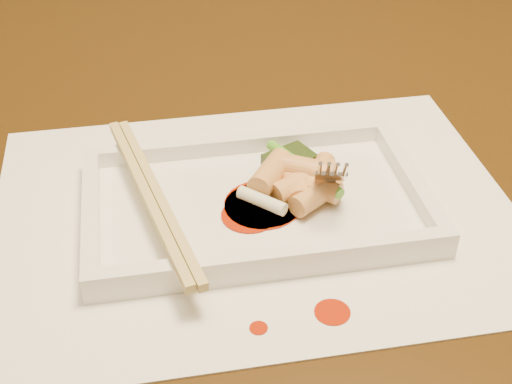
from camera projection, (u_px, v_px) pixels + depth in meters
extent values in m
cube|color=black|center=(210.00, 184.00, 0.62)|extent=(1.40, 0.90, 0.04)
cube|color=white|center=(256.00, 211.00, 0.55)|extent=(0.40, 0.30, 0.00)
cylinder|color=#A82004|center=(332.00, 312.00, 0.47)|extent=(0.02, 0.02, 0.00)
cylinder|color=#A82004|center=(259.00, 328.00, 0.45)|extent=(0.01, 0.01, 0.00)
cube|color=white|center=(256.00, 207.00, 0.55)|extent=(0.26, 0.16, 0.01)
cube|color=white|center=(240.00, 143.00, 0.60)|extent=(0.26, 0.01, 0.01)
cube|color=white|center=(275.00, 259.00, 0.48)|extent=(0.26, 0.01, 0.01)
cube|color=white|center=(91.00, 213.00, 0.53)|extent=(0.01, 0.14, 0.01)
cube|color=white|center=(411.00, 178.00, 0.56)|extent=(0.01, 0.14, 0.01)
cube|color=black|center=(290.00, 161.00, 0.58)|extent=(0.05, 0.04, 0.01)
cylinder|color=#EAEACC|center=(262.00, 201.00, 0.53)|extent=(0.04, 0.04, 0.01)
cylinder|color=#429918|center=(304.00, 168.00, 0.56)|extent=(0.05, 0.08, 0.01)
cube|color=tan|center=(147.00, 196.00, 0.53)|extent=(0.05, 0.21, 0.01)
cube|color=tan|center=(158.00, 195.00, 0.53)|extent=(0.05, 0.21, 0.01)
cylinder|color=#A82004|center=(249.00, 215.00, 0.53)|extent=(0.04, 0.04, 0.00)
cylinder|color=#A82004|center=(263.00, 204.00, 0.54)|extent=(0.06, 0.06, 0.00)
cylinder|color=#A82004|center=(262.00, 206.00, 0.54)|extent=(0.06, 0.06, 0.00)
cylinder|color=#DDB067|center=(316.00, 195.00, 0.54)|extent=(0.05, 0.04, 0.02)
cylinder|color=#DDB067|center=(313.00, 185.00, 0.55)|extent=(0.04, 0.04, 0.02)
cylinder|color=#DDB067|center=(270.00, 173.00, 0.55)|extent=(0.04, 0.05, 0.02)
cylinder|color=#DDB067|center=(310.00, 173.00, 0.56)|extent=(0.04, 0.02, 0.02)
cylinder|color=#DDB067|center=(319.00, 177.00, 0.56)|extent=(0.04, 0.05, 0.02)
cylinder|color=#DDB067|center=(308.00, 170.00, 0.55)|extent=(0.04, 0.04, 0.02)
cylinder|color=#DDB067|center=(297.00, 186.00, 0.55)|extent=(0.05, 0.04, 0.02)
cylinder|color=#DDB067|center=(298.00, 185.00, 0.55)|extent=(0.02, 0.04, 0.02)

